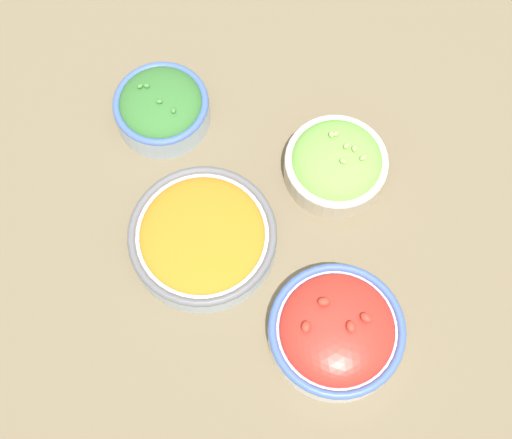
{
  "coord_description": "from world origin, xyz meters",
  "views": [
    {
      "loc": [
        0.39,
        -0.05,
        1.02
      ],
      "look_at": [
        0.0,
        0.0,
        0.03
      ],
      "focal_mm": 50.0,
      "sensor_mm": 36.0,
      "label": 1
    }
  ],
  "objects_px": {
    "bowl_lettuce": "(336,163)",
    "bowl_cherry_tomatoes": "(337,330)",
    "bowl_carrots": "(203,237)",
    "bowl_broccoli": "(162,107)"
  },
  "relations": [
    {
      "from": "bowl_lettuce",
      "to": "bowl_cherry_tomatoes",
      "type": "height_order",
      "value": "bowl_lettuce"
    },
    {
      "from": "bowl_cherry_tomatoes",
      "to": "bowl_carrots",
      "type": "height_order",
      "value": "bowl_cherry_tomatoes"
    },
    {
      "from": "bowl_lettuce",
      "to": "bowl_cherry_tomatoes",
      "type": "relative_size",
      "value": 0.82
    },
    {
      "from": "bowl_cherry_tomatoes",
      "to": "bowl_broccoli",
      "type": "relative_size",
      "value": 1.28
    },
    {
      "from": "bowl_lettuce",
      "to": "bowl_broccoli",
      "type": "distance_m",
      "value": 0.29
    },
    {
      "from": "bowl_carrots",
      "to": "bowl_broccoli",
      "type": "relative_size",
      "value": 1.46
    },
    {
      "from": "bowl_cherry_tomatoes",
      "to": "bowl_broccoli",
      "type": "xyz_separation_m",
      "value": [
        -0.39,
        -0.22,
        0.01
      ]
    },
    {
      "from": "bowl_cherry_tomatoes",
      "to": "bowl_lettuce",
      "type": "bearing_deg",
      "value": 171.17
    },
    {
      "from": "bowl_lettuce",
      "to": "bowl_cherry_tomatoes",
      "type": "bearing_deg",
      "value": -8.83
    },
    {
      "from": "bowl_lettuce",
      "to": "bowl_cherry_tomatoes",
      "type": "xyz_separation_m",
      "value": [
        0.26,
        -0.04,
        -0.01
      ]
    }
  ]
}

